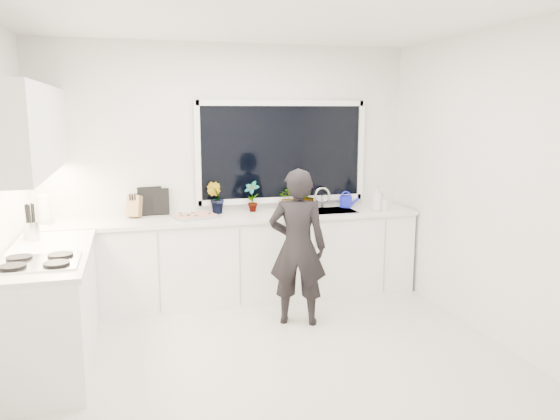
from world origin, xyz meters
name	(u,v)px	position (x,y,z in m)	size (l,w,h in m)	color
floor	(268,358)	(0.00, 0.00, -0.01)	(4.00, 3.50, 0.02)	beige
wall_back	(228,171)	(0.00, 1.76, 1.35)	(4.00, 0.02, 2.70)	white
wall_right	(490,186)	(2.01, 0.00, 1.35)	(0.02, 3.50, 2.70)	white
ceiling	(266,12)	(0.00, 0.00, 2.71)	(4.00, 3.50, 0.02)	white
window	(282,152)	(0.60, 1.73, 1.55)	(1.80, 0.02, 1.00)	black
base_cabinets_back	(235,260)	(0.00, 1.45, 0.44)	(3.92, 0.58, 0.88)	white
base_cabinets_left	(52,311)	(-1.67, 0.35, 0.44)	(0.58, 1.60, 0.88)	white
countertop_back	(234,217)	(0.00, 1.44, 0.90)	(3.94, 0.62, 0.04)	silver
countertop_left	(48,254)	(-1.67, 0.35, 0.90)	(0.62, 1.60, 0.04)	silver
upper_cabinets	(29,129)	(-1.79, 0.70, 1.85)	(0.34, 2.10, 0.70)	white
sink	(328,215)	(1.05, 1.45, 0.87)	(0.58, 0.42, 0.14)	silver
faucet	(322,198)	(1.05, 1.65, 1.03)	(0.03, 0.03, 0.22)	silver
stovetop	(38,262)	(-1.69, 0.00, 0.94)	(0.56, 0.48, 0.03)	black
person	(297,247)	(0.45, 0.65, 0.74)	(0.54, 0.35, 1.48)	black
pizza_tray	(195,216)	(-0.41, 1.42, 0.94)	(0.41, 0.31, 0.03)	silver
pizza	(195,215)	(-0.41, 1.42, 0.95)	(0.38, 0.27, 0.01)	red
watering_can	(346,201)	(1.32, 1.61, 0.98)	(0.14, 0.14, 0.13)	#151BCC
paper_towel_roll	(44,210)	(-1.85, 1.55, 1.05)	(0.11, 0.11, 0.26)	silver
knife_block	(134,207)	(-1.00, 1.59, 1.03)	(0.13, 0.10, 0.22)	#966845
utensil_crock	(31,231)	(-1.85, 0.80, 1.00)	(0.13, 0.13, 0.16)	#B7B7BB
picture_frame_large	(159,202)	(-0.75, 1.69, 1.06)	(0.22, 0.02, 0.28)	black
picture_frame_small	(150,201)	(-0.84, 1.69, 1.07)	(0.25, 0.02, 0.30)	black
herb_plants	(270,197)	(0.43, 1.61, 1.07)	(1.25, 0.27, 0.33)	#26662D
soap_bottles	(379,199)	(1.58, 1.30, 1.05)	(0.20, 0.15, 0.29)	#D8BF66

